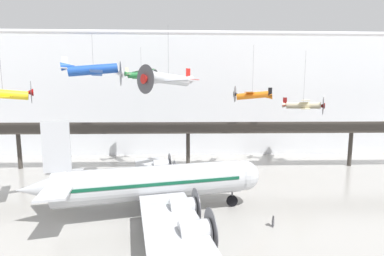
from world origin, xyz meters
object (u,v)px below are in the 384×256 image
at_px(suspended_plane_silver_racer, 169,79).
at_px(suspended_plane_yellow_lowwing, 3,94).
at_px(suspended_plane_cream_biplane, 303,105).
at_px(airliner_silver_main, 152,183).
at_px(suspended_plane_blue_trainer, 93,70).
at_px(suspended_plane_green_biplane, 142,75).
at_px(suspended_plane_orange_highwing, 252,95).
at_px(info_sign_pedestal, 273,222).

bearing_deg(suspended_plane_silver_racer, suspended_plane_yellow_lowwing, -29.21).
height_order(suspended_plane_yellow_lowwing, suspended_plane_cream_biplane, suspended_plane_yellow_lowwing).
relative_size(airliner_silver_main, suspended_plane_cream_biplane, 2.54).
height_order(airliner_silver_main, suspended_plane_blue_trainer, suspended_plane_blue_trainer).
bearing_deg(suspended_plane_green_biplane, airliner_silver_main, -110.62).
relative_size(suspended_plane_yellow_lowwing, suspended_plane_orange_highwing, 0.98).
bearing_deg(suspended_plane_green_biplane, info_sign_pedestal, -85.72).
bearing_deg(suspended_plane_cream_biplane, airliner_silver_main, -116.71).
bearing_deg(suspended_plane_orange_highwing, suspended_plane_green_biplane, 9.15).
relative_size(suspended_plane_blue_trainer, suspended_plane_silver_racer, 1.21).
height_order(airliner_silver_main, suspended_plane_orange_highwing, suspended_plane_orange_highwing).
distance_m(airliner_silver_main, suspended_plane_silver_racer, 12.45).
height_order(suspended_plane_green_biplane, info_sign_pedestal, suspended_plane_green_biplane).
xyz_separation_m(suspended_plane_orange_highwing, suspended_plane_green_biplane, (-18.70, 3.22, 3.50)).
bearing_deg(suspended_plane_yellow_lowwing, suspended_plane_cream_biplane, -3.27).
bearing_deg(suspended_plane_yellow_lowwing, suspended_plane_orange_highwing, -2.17).
distance_m(suspended_plane_cream_biplane, info_sign_pedestal, 28.60).
distance_m(airliner_silver_main, suspended_plane_blue_trainer, 18.65).
bearing_deg(suspended_plane_cream_biplane, suspended_plane_silver_racer, -122.51).
height_order(suspended_plane_blue_trainer, suspended_plane_orange_highwing, suspended_plane_blue_trainer).
bearing_deg(info_sign_pedestal, airliner_silver_main, -159.72).
bearing_deg(suspended_plane_silver_racer, airliner_silver_main, 28.28).
bearing_deg(suspended_plane_orange_highwing, suspended_plane_cream_biplane, -138.84).
relative_size(suspended_plane_orange_highwing, suspended_plane_cream_biplane, 0.81).
xyz_separation_m(airliner_silver_main, suspended_plane_blue_trainer, (-9.13, 9.87, 12.92)).
height_order(airliner_silver_main, info_sign_pedestal, airliner_silver_main).
xyz_separation_m(airliner_silver_main, suspended_plane_orange_highwing, (14.78, 15.60, 9.50)).
distance_m(suspended_plane_yellow_lowwing, suspended_plane_orange_highwing, 33.62).
distance_m(suspended_plane_green_biplane, suspended_plane_cream_biplane, 29.92).
xyz_separation_m(suspended_plane_silver_racer, suspended_plane_green_biplane, (-5.53, 13.93, 1.65)).
bearing_deg(suspended_plane_orange_highwing, suspended_plane_silver_racer, 58.05).
distance_m(suspended_plane_silver_racer, info_sign_pedestal, 19.63).
distance_m(suspended_plane_blue_trainer, suspended_plane_cream_biplane, 36.46).
bearing_deg(info_sign_pedestal, suspended_plane_yellow_lowwing, -153.54).
distance_m(suspended_plane_orange_highwing, suspended_plane_green_biplane, 19.29).
xyz_separation_m(suspended_plane_yellow_lowwing, info_sign_pedestal, (27.57, -3.51, -12.65)).
height_order(suspended_plane_blue_trainer, info_sign_pedestal, suspended_plane_blue_trainer).
xyz_separation_m(suspended_plane_blue_trainer, suspended_plane_silver_racer, (10.74, -4.98, -1.58)).
xyz_separation_m(suspended_plane_blue_trainer, suspended_plane_green_biplane, (5.21, 8.95, 0.07)).
relative_size(suspended_plane_orange_highwing, suspended_plane_silver_racer, 1.14).
xyz_separation_m(airliner_silver_main, suspended_plane_green_biplane, (-3.92, 18.82, 12.99)).
height_order(suspended_plane_orange_highwing, info_sign_pedestal, suspended_plane_orange_highwing).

